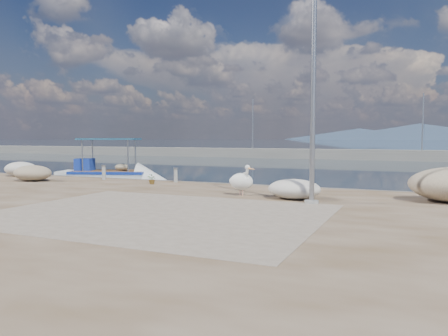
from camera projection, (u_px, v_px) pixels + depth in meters
ground at (180, 212)px, 15.26m from camera, size 1400.00×1400.00×0.00m
quay at (47, 243)px, 9.77m from camera, size 44.00×22.00×0.50m
quay_patch at (158, 213)px, 12.08m from camera, size 9.00×7.00×0.01m
breakwater at (348, 154)px, 51.69m from camera, size 120.00×2.20×7.50m
mountains at (415, 133)px, 605.53m from camera, size 370.00×280.00×22.00m
boat_left at (109, 177)px, 26.26m from camera, size 6.52×3.96×2.98m
pelican at (242, 181)px, 15.75m from camera, size 1.18×0.84×1.13m
lamp_post at (313, 99)px, 13.70m from camera, size 0.44×0.96×7.00m
bollard_near at (176, 174)px, 20.49m from camera, size 0.22×0.22×0.68m
bollard_far at (104, 172)px, 21.64m from camera, size 0.25×0.25×0.75m
potted_plant at (152, 179)px, 19.65m from camera, size 0.51×0.48×0.46m
net_pile_d at (294, 189)px, 14.91m from camera, size 1.81×1.36×0.68m
net_pile_b at (33, 173)px, 21.15m from camera, size 1.95×1.52×0.76m
net_pile_a at (21, 169)px, 23.67m from camera, size 1.92×1.39×0.78m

